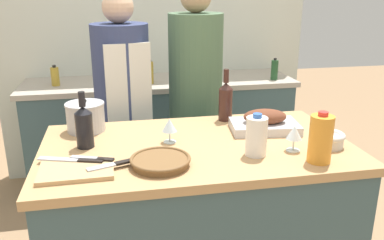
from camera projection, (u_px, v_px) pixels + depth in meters
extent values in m
cube|color=#3D565B|center=(197.00, 232.00, 2.08)|extent=(1.41, 0.80, 0.89)
cube|color=tan|center=(197.00, 148.00, 1.93)|extent=(1.45, 0.82, 0.04)
cube|color=#3D565B|center=(161.00, 135.00, 3.46)|extent=(2.12, 0.58, 0.87)
cube|color=#ADA393|center=(160.00, 83.00, 3.32)|extent=(2.18, 0.60, 0.04)
cube|color=silver|center=(154.00, 31.00, 3.52)|extent=(2.68, 0.10, 2.55)
cube|color=#BCBCC1|center=(264.00, 126.00, 2.09)|extent=(0.36, 0.25, 0.04)
ellipsoid|color=brown|center=(265.00, 117.00, 2.08)|extent=(0.24, 0.15, 0.08)
cylinder|color=brown|center=(160.00, 162.00, 1.69)|extent=(0.23, 0.23, 0.03)
torus|color=brown|center=(160.00, 159.00, 1.68)|extent=(0.26, 0.26, 0.01)
cube|color=tan|center=(76.00, 170.00, 1.63)|extent=(0.30, 0.21, 0.02)
cylinder|color=#B7B7BC|center=(86.00, 118.00, 2.08)|extent=(0.19, 0.19, 0.14)
cylinder|color=#B7B7BC|center=(84.00, 104.00, 2.06)|extent=(0.20, 0.20, 0.01)
sphere|color=black|center=(84.00, 101.00, 2.05)|extent=(0.02, 0.02, 0.02)
cylinder|color=beige|center=(327.00, 141.00, 1.89)|extent=(0.15, 0.15, 0.05)
torus|color=beige|center=(328.00, 135.00, 1.88)|extent=(0.16, 0.16, 0.03)
cylinder|color=orange|center=(321.00, 139.00, 1.70)|extent=(0.10, 0.10, 0.20)
cylinder|color=red|center=(323.00, 114.00, 1.67)|extent=(0.04, 0.04, 0.02)
cylinder|color=white|center=(256.00, 136.00, 1.78)|extent=(0.09, 0.09, 0.17)
cylinder|color=#3360B2|center=(257.00, 116.00, 1.75)|extent=(0.04, 0.04, 0.02)
cylinder|color=#381E19|center=(225.00, 105.00, 2.24)|extent=(0.08, 0.08, 0.18)
cone|color=#381E19|center=(226.00, 86.00, 2.21)|extent=(0.08, 0.08, 0.03)
cylinder|color=#381E19|center=(226.00, 76.00, 2.19)|extent=(0.03, 0.03, 0.07)
cylinder|color=black|center=(85.00, 130.00, 1.86)|extent=(0.08, 0.08, 0.16)
cone|color=black|center=(83.00, 110.00, 1.83)|extent=(0.08, 0.08, 0.03)
cylinder|color=black|center=(82.00, 99.00, 1.82)|extent=(0.03, 0.03, 0.07)
cylinder|color=silver|center=(293.00, 150.00, 1.85)|extent=(0.06, 0.06, 0.00)
cylinder|color=silver|center=(293.00, 144.00, 1.84)|extent=(0.01, 0.01, 0.05)
cone|color=silver|center=(294.00, 132.00, 1.82)|extent=(0.07, 0.07, 0.06)
cylinder|color=silver|center=(170.00, 142.00, 1.95)|extent=(0.06, 0.06, 0.00)
cylinder|color=silver|center=(170.00, 136.00, 1.94)|extent=(0.01, 0.01, 0.05)
cone|color=silver|center=(169.00, 125.00, 1.92)|extent=(0.07, 0.07, 0.06)
cube|color=#B7B7BC|center=(58.00, 159.00, 1.71)|extent=(0.18, 0.08, 0.01)
cube|color=black|center=(91.00, 161.00, 1.69)|extent=(0.11, 0.06, 0.01)
cube|color=#B7B7BC|center=(84.00, 158.00, 1.72)|extent=(0.12, 0.07, 0.01)
cube|color=black|center=(105.00, 159.00, 1.70)|extent=(0.08, 0.05, 0.01)
cube|color=#B7B7BC|center=(101.00, 167.00, 1.63)|extent=(0.12, 0.07, 0.01)
cube|color=black|center=(123.00, 162.00, 1.68)|extent=(0.08, 0.05, 0.01)
cylinder|color=#B28E2D|center=(150.00, 73.00, 3.17)|extent=(0.05, 0.05, 0.17)
cylinder|color=black|center=(150.00, 61.00, 3.14)|extent=(0.02, 0.02, 0.02)
cylinder|color=#B28E2D|center=(55.00, 77.00, 3.11)|extent=(0.06, 0.06, 0.14)
cylinder|color=black|center=(54.00, 66.00, 3.08)|extent=(0.03, 0.03, 0.02)
cylinder|color=#234C28|center=(274.00, 70.00, 3.31)|extent=(0.06, 0.06, 0.16)
cylinder|color=black|center=(275.00, 59.00, 3.28)|extent=(0.02, 0.02, 0.02)
cube|color=beige|center=(127.00, 180.00, 2.76)|extent=(0.32, 0.25, 0.78)
cylinder|color=navy|center=(122.00, 77.00, 2.53)|extent=(0.35, 0.35, 0.65)
sphere|color=#DBAD89|center=(118.00, 7.00, 2.40)|extent=(0.19, 0.19, 0.19)
cube|color=silver|center=(130.00, 112.00, 2.44)|extent=(0.27, 0.08, 0.83)
cube|color=beige|center=(195.00, 170.00, 2.88)|extent=(0.30, 0.22, 0.81)
cylinder|color=#4C6B4C|center=(196.00, 66.00, 2.64)|extent=(0.35, 0.35, 0.67)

